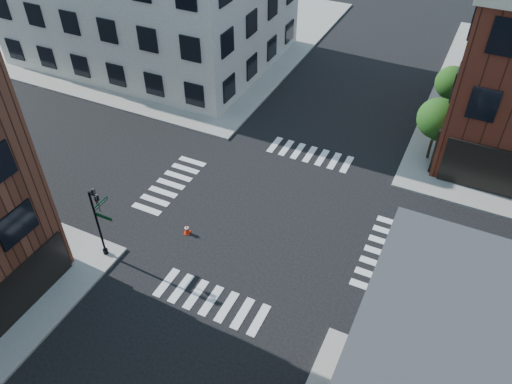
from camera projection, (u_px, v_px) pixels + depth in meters
name	position (u px, v px, depth m)	size (l,w,h in m)	color
ground	(268.00, 216.00, 30.18)	(120.00, 120.00, 0.00)	black
sidewalk_nw	(168.00, 30.00, 51.46)	(30.00, 30.00, 0.15)	gray
tree_near	(438.00, 121.00, 32.47)	(2.69, 2.69, 4.49)	black
tree_far	(452.00, 84.00, 36.77)	(2.43, 2.43, 4.07)	black
signal_pole	(99.00, 217.00, 25.97)	(1.29, 1.24, 4.60)	black
traffic_cone	(187.00, 229.00, 28.88)	(0.44, 0.44, 0.63)	red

